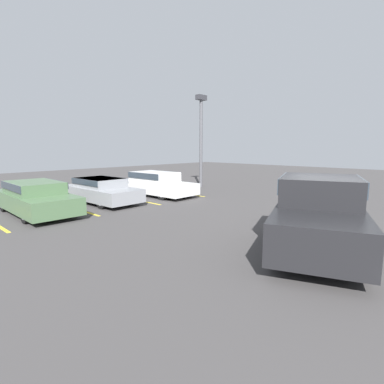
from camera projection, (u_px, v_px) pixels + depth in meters
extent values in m
plane|color=#423F3F|center=(323.00, 240.00, 8.28)|extent=(60.00, 60.00, 0.00)
cube|color=yellow|center=(73.00, 208.00, 12.52)|extent=(0.12, 4.30, 0.01)
cube|color=yellow|center=(132.00, 199.00, 14.66)|extent=(0.12, 4.30, 0.01)
cube|color=yellow|center=(176.00, 192.00, 16.80)|extent=(0.12, 4.30, 0.01)
cube|color=black|center=(318.00, 218.00, 7.83)|extent=(6.03, 3.85, 0.85)
cube|color=black|center=(320.00, 190.00, 7.45)|extent=(2.56, 2.39, 0.67)
cube|color=#2D3842|center=(320.00, 184.00, 7.43)|extent=(2.54, 2.43, 0.37)
cube|color=black|center=(318.00, 193.00, 9.42)|extent=(2.64, 2.49, 0.13)
cube|color=silver|center=(317.00, 209.00, 10.42)|extent=(0.89, 1.91, 0.28)
cylinder|color=black|center=(291.00, 211.00, 9.72)|extent=(1.00, 0.65, 0.94)
cylinder|color=#ADADB2|center=(291.00, 211.00, 9.72)|extent=(0.61, 0.52, 0.52)
cylinder|color=black|center=(344.00, 215.00, 9.14)|extent=(1.00, 0.65, 0.94)
cylinder|color=#ADADB2|center=(344.00, 215.00, 9.14)|extent=(0.61, 0.52, 0.52)
cylinder|color=black|center=(279.00, 242.00, 6.59)|extent=(1.00, 0.65, 0.94)
cylinder|color=#ADADB2|center=(279.00, 242.00, 6.59)|extent=(0.61, 0.52, 0.52)
cylinder|color=black|center=(359.00, 251.00, 6.00)|extent=(1.00, 0.65, 0.94)
cylinder|color=#ADADB2|center=(359.00, 251.00, 6.00)|extent=(0.61, 0.52, 0.52)
cube|color=#4C6B47|center=(36.00, 201.00, 11.42)|extent=(1.89, 4.65, 0.62)
cube|color=#4C6B47|center=(34.00, 187.00, 11.41)|extent=(1.62, 2.43, 0.43)
cube|color=#2D3842|center=(34.00, 185.00, 11.39)|extent=(1.69, 2.38, 0.26)
cylinder|color=black|center=(71.00, 208.00, 11.05)|extent=(0.25, 0.64, 0.63)
cylinder|color=#ADADB2|center=(71.00, 208.00, 11.05)|extent=(0.25, 0.35, 0.35)
cylinder|color=black|center=(26.00, 214.00, 9.99)|extent=(0.25, 0.64, 0.63)
cylinder|color=#ADADB2|center=(26.00, 214.00, 9.99)|extent=(0.25, 0.35, 0.35)
cylinder|color=black|center=(44.00, 199.00, 12.91)|extent=(0.25, 0.64, 0.63)
cylinder|color=#ADADB2|center=(44.00, 199.00, 12.91)|extent=(0.25, 0.35, 0.35)
cylinder|color=black|center=(4.00, 204.00, 11.84)|extent=(0.25, 0.64, 0.63)
cylinder|color=#ADADB2|center=(4.00, 204.00, 11.84)|extent=(0.25, 0.35, 0.35)
cube|color=gray|center=(101.00, 193.00, 13.66)|extent=(1.85, 4.31, 0.56)
cube|color=gray|center=(100.00, 182.00, 13.64)|extent=(1.58, 2.26, 0.40)
cube|color=#2D3842|center=(100.00, 181.00, 13.63)|extent=(1.64, 2.22, 0.24)
cylinder|color=black|center=(131.00, 197.00, 13.41)|extent=(0.24, 0.64, 0.63)
cylinder|color=#ADADB2|center=(131.00, 197.00, 13.41)|extent=(0.24, 0.35, 0.35)
cylinder|color=black|center=(102.00, 201.00, 12.33)|extent=(0.24, 0.64, 0.63)
cylinder|color=#ADADB2|center=(102.00, 201.00, 12.33)|extent=(0.24, 0.35, 0.35)
cylinder|color=black|center=(101.00, 191.00, 15.03)|extent=(0.24, 0.64, 0.63)
cylinder|color=#ADADB2|center=(101.00, 191.00, 15.03)|extent=(0.24, 0.35, 0.35)
cylinder|color=black|center=(73.00, 195.00, 13.94)|extent=(0.24, 0.64, 0.63)
cylinder|color=#ADADB2|center=(73.00, 195.00, 13.94)|extent=(0.24, 0.35, 0.35)
cube|color=silver|center=(156.00, 187.00, 15.82)|extent=(1.94, 4.70, 0.56)
cube|color=silver|center=(154.00, 177.00, 15.80)|extent=(1.65, 2.47, 0.49)
cube|color=#2D3842|center=(154.00, 175.00, 15.79)|extent=(1.72, 2.42, 0.30)
cylinder|color=black|center=(184.00, 190.00, 15.53)|extent=(0.25, 0.62, 0.61)
cylinder|color=#ADADB2|center=(184.00, 190.00, 15.53)|extent=(0.25, 0.34, 0.34)
cylinder|color=black|center=(163.00, 194.00, 14.40)|extent=(0.25, 0.62, 0.61)
cylinder|color=#ADADB2|center=(163.00, 194.00, 14.40)|extent=(0.25, 0.34, 0.34)
cylinder|color=black|center=(150.00, 186.00, 17.29)|extent=(0.25, 0.62, 0.61)
cylinder|color=#ADADB2|center=(150.00, 186.00, 17.29)|extent=(0.25, 0.34, 0.34)
cylinder|color=black|center=(129.00, 189.00, 16.16)|extent=(0.25, 0.62, 0.61)
cylinder|color=#ADADB2|center=(129.00, 189.00, 16.16)|extent=(0.25, 0.34, 0.34)
cylinder|color=#515156|center=(201.00, 144.00, 18.80)|extent=(0.19, 0.19, 5.38)
cube|color=#333338|center=(201.00, 98.00, 18.38)|extent=(0.70, 0.36, 0.30)
cube|color=#B7B2A8|center=(113.00, 190.00, 17.13)|extent=(1.96, 0.20, 0.14)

